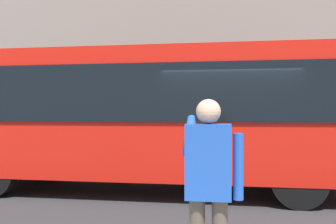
% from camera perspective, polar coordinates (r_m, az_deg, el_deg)
% --- Properties ---
extents(ground_plane, '(60.00, 60.00, 0.00)m').
position_cam_1_polar(ground_plane, '(7.81, 9.59, -12.81)').
color(ground_plane, '#2B2B2D').
extents(building_facade_far, '(28.00, 1.55, 12.00)m').
position_cam_1_polar(building_facade_far, '(15.03, 9.33, 16.46)').
color(building_facade_far, gray).
rests_on(building_facade_far, ground_plane).
extents(red_bus, '(9.05, 2.54, 3.08)m').
position_cam_1_polar(red_bus, '(8.08, -3.32, -0.35)').
color(red_bus, red).
rests_on(red_bus, ground_plane).
extents(pedestrian_photographer, '(0.53, 0.52, 1.70)m').
position_cam_1_polar(pedestrian_photographer, '(3.30, 6.41, -10.38)').
color(pedestrian_photographer, '#4C4238').
rests_on(pedestrian_photographer, sidewalk_curb).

